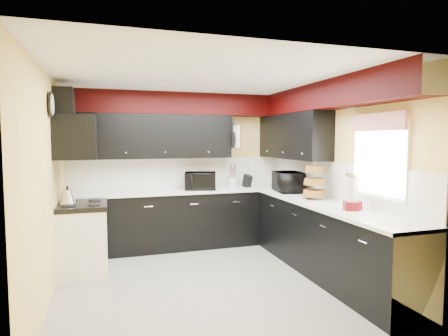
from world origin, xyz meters
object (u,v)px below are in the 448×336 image
object	(u,v)px
toaster_oven	(200,181)
utensil_crock	(233,182)
kettle	(68,196)
microwave	(288,182)
knife_block	(247,181)

from	to	relation	value
toaster_oven	utensil_crock	size ratio (longest dim) A/B	2.89
toaster_oven	kettle	size ratio (longest dim) A/B	2.42
microwave	knife_block	size ratio (longest dim) A/B	2.68
toaster_oven	knife_block	size ratio (longest dim) A/B	2.34
toaster_oven	kettle	bearing A→B (deg)	-146.15
kettle	knife_block	bearing A→B (deg)	14.05
microwave	knife_block	distance (m)	0.83
utensil_crock	knife_block	world-z (taller)	knife_block
toaster_oven	knife_block	world-z (taller)	toaster_oven
utensil_crock	kettle	bearing A→B (deg)	-163.74
knife_block	kettle	size ratio (longest dim) A/B	1.03
microwave	utensil_crock	bearing A→B (deg)	49.05
microwave	kettle	size ratio (longest dim) A/B	2.77
utensil_crock	knife_block	distance (m)	0.25
microwave	kettle	xyz separation A→B (m)	(-3.19, 0.02, -0.08)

